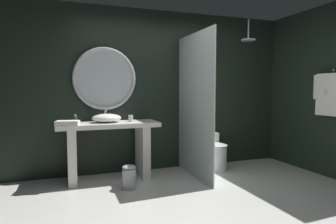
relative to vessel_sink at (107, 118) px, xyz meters
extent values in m
plane|color=silver|center=(0.86, -1.54, -0.91)|extent=(5.76, 5.76, 0.00)
cube|color=black|center=(0.86, 0.36, 0.39)|extent=(4.80, 0.10, 2.60)
cube|color=black|center=(3.21, -0.78, 0.39)|extent=(0.10, 2.47, 2.60)
cube|color=silver|center=(0.02, 0.00, -0.10)|extent=(1.45, 0.59, 0.06)
cube|color=silver|center=(-0.50, 0.00, -0.52)|extent=(0.12, 0.50, 0.78)
cube|color=silver|center=(0.54, 0.00, -0.52)|extent=(0.12, 0.50, 0.78)
ellipsoid|color=white|center=(0.00, 0.00, 0.00)|extent=(0.42, 0.35, 0.13)
cylinder|color=#B7B7BC|center=(0.00, 0.16, 0.02)|extent=(0.02, 0.02, 0.18)
cylinder|color=#B7B7BC|center=(0.00, 0.08, 0.10)|extent=(0.02, 0.15, 0.02)
cylinder|color=silver|center=(0.35, -0.03, -0.01)|extent=(0.07, 0.07, 0.10)
cylinder|color=#3D3323|center=(-0.44, 0.00, -0.01)|extent=(0.06, 0.06, 0.10)
cylinder|color=#B7B7BC|center=(-0.44, 0.00, 0.05)|extent=(0.03, 0.03, 0.02)
torus|color=#B7B7BC|center=(0.02, 0.27, 0.58)|extent=(0.96, 0.06, 0.96)
cylinder|color=#B2BCC1|center=(0.02, 0.28, 0.58)|extent=(0.87, 0.01, 0.87)
cube|color=silver|center=(1.27, -0.30, 0.17)|extent=(0.02, 1.23, 2.15)
cylinder|color=#B7B7BC|center=(2.38, -0.01, 1.43)|extent=(0.02, 0.02, 0.33)
cylinder|color=#B7B7BC|center=(2.38, -0.01, 1.25)|extent=(0.24, 0.24, 0.02)
sphere|color=#B7B7BC|center=(3.14, -1.06, 0.70)|extent=(0.04, 0.04, 0.04)
cube|color=silver|center=(3.07, -1.06, 0.34)|extent=(0.12, 0.37, 0.61)
cylinder|color=silver|center=(3.07, -0.85, 0.45)|extent=(0.12, 0.12, 0.36)
sphere|color=silver|center=(2.99, -1.06, 0.37)|extent=(0.07, 0.07, 0.07)
cylinder|color=white|center=(1.75, -0.09, -0.70)|extent=(0.37, 0.37, 0.41)
ellipsoid|color=white|center=(1.75, -0.09, -0.48)|extent=(0.39, 0.42, 0.02)
cube|color=white|center=(1.75, 0.19, -0.52)|extent=(0.34, 0.18, 0.37)
cylinder|color=#B7B7BC|center=(0.21, -0.54, -0.77)|extent=(0.18, 0.18, 0.27)
ellipsoid|color=#B7B7BC|center=(0.21, -0.54, -0.61)|extent=(0.18, 0.18, 0.06)
cube|color=silver|center=(-0.54, -0.19, -0.03)|extent=(0.33, 0.26, 0.06)
camera|label=1|loc=(-0.61, -4.36, 0.42)|focal=31.84mm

